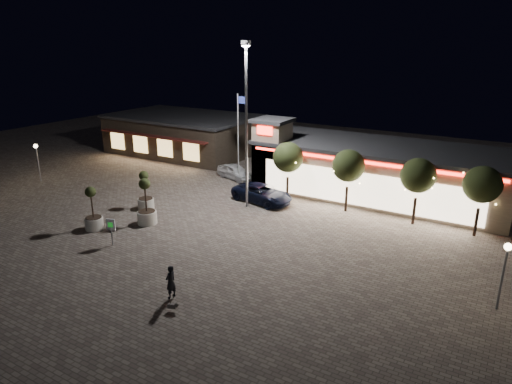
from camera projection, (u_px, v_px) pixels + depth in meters
The scene contains 19 objects.
ground at pixel (158, 237), 30.20m from camera, with size 90.00×90.00×0.00m, color #73685D.
retail_building at pixel (373, 169), 37.77m from camera, with size 20.40×8.40×6.10m.
restaurant_building at pixel (184, 134), 52.60m from camera, with size 16.40×11.00×4.30m.
floodlight_pole at pixel (246, 117), 33.53m from camera, with size 0.60×0.40×12.38m.
flagpole at pixel (239, 131), 40.22m from camera, with size 0.95×0.10×8.00m.
lamp_post_west at pixel (37, 155), 41.44m from camera, with size 0.36×0.36×3.48m.
lamp_post_east at pixel (505, 263), 21.33m from camera, with size 0.36×0.36×3.48m.
string_tree_a at pixel (288, 157), 36.09m from camera, with size 2.42×2.42×4.79m.
string_tree_b at pixel (348, 166), 33.66m from camera, with size 2.42×2.42×4.79m.
string_tree_c at pixel (418, 176), 31.23m from camera, with size 2.42×2.42×4.79m.
string_tree_d at pixel (482, 185), 29.29m from camera, with size 2.42×2.42×4.79m.
pickup_truck at pixel (262, 194), 36.52m from camera, with size 2.36×5.12×1.42m, color black.
white_sedan at pixel (235, 172), 42.71m from camera, with size 1.62×4.04×1.38m, color silver.
pedestrian at pixel (171, 282), 22.84m from camera, with size 0.64×0.42×1.75m, color black.
dog at pixel (173, 306), 21.85m from camera, with size 0.54×0.34×0.29m.
planter_left at pixel (146, 197), 34.95m from camera, with size 1.24×1.24×3.04m.
planter_mid at pixel (93, 216), 31.18m from camera, with size 1.25×1.25×3.06m.
planter_right at pixel (147, 210), 32.09m from camera, with size 1.37×1.37×3.36m.
valet_sign at pixel (111, 227), 28.61m from camera, with size 0.57×0.24×1.78m.
Camera 1 is at (19.81, -20.45, 12.36)m, focal length 32.00 mm.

